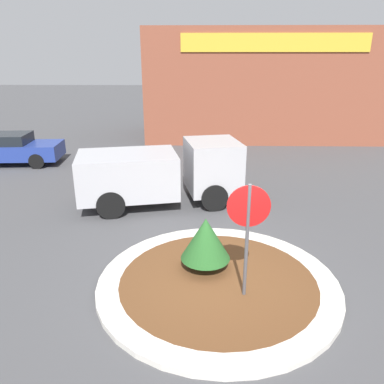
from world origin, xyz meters
name	(u,v)px	position (x,y,z in m)	size (l,w,h in m)	color
ground_plane	(218,285)	(0.00, 0.00, 0.00)	(120.00, 120.00, 0.00)	#474749
traffic_island	(218,282)	(0.00, 0.00, 0.06)	(5.16, 5.16, 0.13)	beige
stop_sign	(248,221)	(0.51, -0.50, 1.74)	(0.82, 0.07, 2.47)	#4C4C51
island_shrub	(206,239)	(-0.27, 0.47, 0.87)	(1.11, 1.11, 1.22)	brown
utility_truck	(161,172)	(-1.69, 4.77, 1.10)	(5.51, 3.07, 2.05)	#B2B2B7
storefront_building	(263,85)	(3.33, 16.43, 3.07)	(13.66, 6.07, 6.13)	brown
parked_sedan_blue	(10,149)	(-9.03, 9.47, 0.72)	(4.48, 2.08, 1.40)	navy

